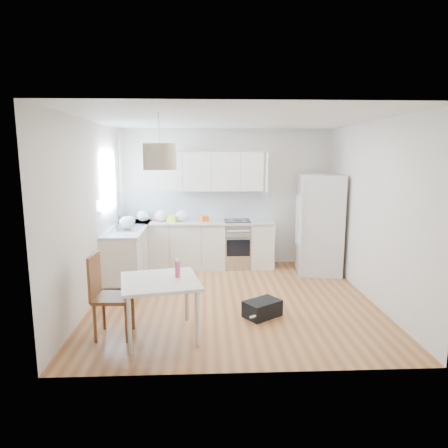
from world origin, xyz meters
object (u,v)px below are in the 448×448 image
at_px(refrigerator, 320,224).
at_px(gym_bag, 262,309).
at_px(dining_table, 160,286).
at_px(dining_chair, 114,296).

xyz_separation_m(refrigerator, gym_bag, (-1.36, -2.08, -0.81)).
height_order(refrigerator, gym_bag, refrigerator).
relative_size(dining_table, dining_chair, 1.04).
relative_size(refrigerator, gym_bag, 3.79).
bearing_deg(gym_bag, dining_chair, 160.40).
bearing_deg(refrigerator, dining_table, -128.20).
distance_m(refrigerator, dining_chair, 4.18).
bearing_deg(refrigerator, dining_chair, -133.85).
xyz_separation_m(refrigerator, dining_table, (-2.69, -2.61, -0.28)).
height_order(dining_table, gym_bag, dining_table).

